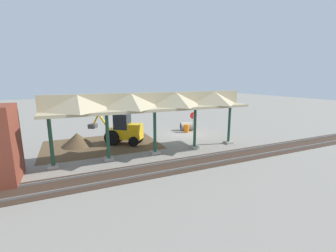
{
  "coord_description": "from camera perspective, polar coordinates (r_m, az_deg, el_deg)",
  "views": [
    {
      "loc": [
        11.65,
        20.93,
        5.82
      ],
      "look_at": [
        3.22,
        2.14,
        1.6
      ],
      "focal_mm": 24.0,
      "sensor_mm": 36.0,
      "label": 1
    }
  ],
  "objects": [
    {
      "name": "concrete_pipe",
      "position": [
        26.58,
        4.84,
        -0.03
      ],
      "size": [
        1.72,
        1.31,
        0.97
      ],
      "color": "#9E9384",
      "rests_on": "ground"
    },
    {
      "name": "dirt_work_zone",
      "position": [
        21.53,
        -16.45,
        -4.58
      ],
      "size": [
        10.07,
        7.0,
        0.01
      ],
      "primitive_type": "cube",
      "color": "brown",
      "rests_on": "ground"
    },
    {
      "name": "rail_tracks",
      "position": [
        18.46,
        16.71,
        -7.21
      ],
      "size": [
        60.0,
        2.58,
        0.15
      ],
      "color": "slate",
      "rests_on": "ground"
    },
    {
      "name": "dirt_mound",
      "position": [
        21.91,
        -21.93,
        -4.69
      ],
      "size": [
        5.49,
        5.49,
        2.38
      ],
      "primitive_type": "cone",
      "color": "brown",
      "rests_on": "ground"
    },
    {
      "name": "traffic_barrel",
      "position": [
        25.48,
        4.72,
        -0.62
      ],
      "size": [
        0.56,
        0.56,
        0.9
      ],
      "primitive_type": "cylinder",
      "color": "orange",
      "rests_on": "ground"
    },
    {
      "name": "platform_canopy",
      "position": [
        17.39,
        -3.45,
        6.1
      ],
      "size": [
        15.86,
        3.2,
        4.9
      ],
      "color": "#9E998E",
      "rests_on": "ground"
    },
    {
      "name": "backhoe",
      "position": [
        21.09,
        -11.31,
        -1.1
      ],
      "size": [
        4.79,
        3.91,
        2.82
      ],
      "color": "#EAB214",
      "rests_on": "ground"
    },
    {
      "name": "stop_sign",
      "position": [
        25.79,
        6.39,
        2.11
      ],
      "size": [
        0.76,
        0.14,
        2.23
      ],
      "color": "gray",
      "rests_on": "ground"
    },
    {
      "name": "ground_plane",
      "position": [
        24.65,
        4.81,
        -2.11
      ],
      "size": [
        120.0,
        120.0,
        0.0
      ],
      "primitive_type": "plane",
      "color": "gray"
    }
  ]
}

